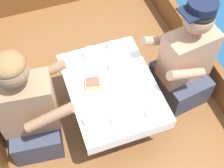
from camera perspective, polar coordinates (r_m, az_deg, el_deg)
name	(u,v)px	position (r m, az deg, el deg)	size (l,w,h in m)	color
ground_plane	(115,134)	(2.84, 0.54, -9.20)	(60.00, 60.00, 0.00)	navy
boat_deck	(115,128)	(2.73, 0.56, -8.08)	(1.91, 3.28, 0.24)	brown
gunwale_starboard	(217,82)	(2.81, 18.64, 0.39)	(0.06, 3.28, 0.29)	brown
cockpit_table	(112,89)	(2.34, 0.00, -0.88)	(0.64, 0.85, 0.42)	#B2B2B7
person_port	(29,111)	(2.28, -14.88, -4.85)	(0.56, 0.49, 0.99)	#333847
person_starboard	(185,61)	(2.52, 13.24, 4.07)	(0.56, 0.50, 1.01)	#333847
plate_sandwich	(93,85)	(2.31, -3.49, -0.22)	(0.20, 0.20, 0.01)	white
plate_bread	(143,93)	(2.28, 5.77, -1.68)	(0.21, 0.21, 0.01)	white
sandwich	(93,83)	(2.29, -3.53, 0.18)	(0.13, 0.11, 0.05)	tan
bowl_port_near	(91,119)	(2.14, -3.94, -6.46)	(0.11, 0.11, 0.04)	white
bowl_starboard_near	(121,118)	(2.14, 1.69, -6.21)	(0.14, 0.14, 0.04)	white
bowl_center_far	(155,113)	(2.18, 7.91, -5.19)	(0.13, 0.13, 0.04)	white
bowl_port_far	(91,53)	(2.48, -3.81, 5.61)	(0.13, 0.13, 0.04)	white
coffee_cup_port	(112,46)	(2.51, -0.01, 6.91)	(0.10, 0.07, 0.06)	white
coffee_cup_starboard	(114,66)	(2.38, 0.33, 3.23)	(0.10, 0.08, 0.06)	white
utensil_spoon_starboard	(78,57)	(2.49, -6.27, 4.98)	(0.09, 0.16, 0.01)	silver
utensil_spoon_center	(99,109)	(2.20, -2.44, -4.55)	(0.17, 0.05, 0.01)	silver
utensil_spoon_port	(137,112)	(2.19, 4.51, -5.08)	(0.05, 0.17, 0.01)	silver
utensil_knife_port	(140,67)	(2.42, 5.17, 3.04)	(0.02, 0.17, 0.00)	silver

